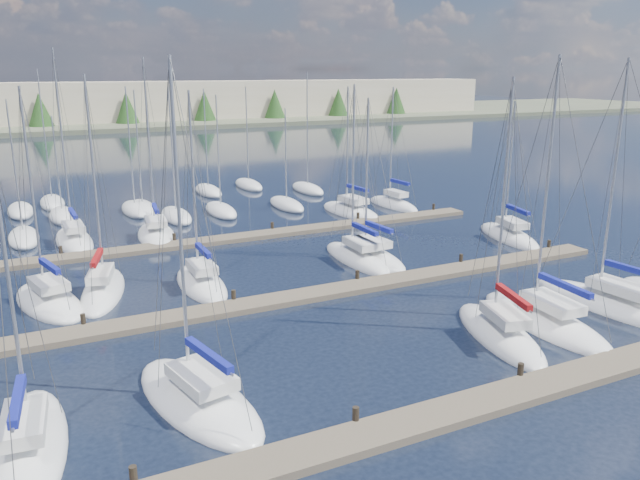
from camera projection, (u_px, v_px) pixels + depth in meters
name	position (u px, v px, depth m)	size (l,w,h in m)	color
ground	(150.00, 181.00, 74.18)	(400.00, 400.00, 0.00)	#182031
dock_near	(457.00, 410.00, 23.98)	(44.00, 1.93, 1.10)	#6B5E4C
dock_mid	(305.00, 296.00, 36.09)	(44.00, 1.93, 1.10)	#6B5E4C
dock_far	(229.00, 239.00, 48.21)	(44.00, 1.93, 1.10)	#6B5E4C
sailboat_r	(393.00, 204.00, 60.24)	(2.59, 7.29, 11.99)	white
sailboat_k	(357.00, 258.00, 43.10)	(2.38, 8.28, 12.64)	white
sailboat_c	(198.00, 399.00, 24.73)	(4.85, 8.96, 14.07)	white
sailboat_q	(351.00, 211.00, 57.38)	(3.54, 8.52, 12.09)	white
sailboat_m	(509.00, 236.00, 48.84)	(4.19, 8.31, 11.26)	white
sailboat_d	(500.00, 334.00, 30.81)	(4.59, 8.45, 13.25)	white
sailboat_i	(103.00, 290.00, 36.84)	(4.31, 8.42, 13.33)	white
sailboat_h	(49.00, 302.00, 35.08)	(4.60, 7.98, 12.74)	white
sailboat_l	(370.00, 257.00, 43.55)	(2.91, 7.76, 11.75)	white
sailboat_o	(156.00, 235.00, 49.27)	(3.69, 8.00, 14.47)	white
sailboat_j	(201.00, 283.00, 38.10)	(2.68, 7.32, 12.42)	white
sailboat_n	(74.00, 240.00, 47.63)	(2.80, 8.48, 15.08)	white
sailboat_b	(29.00, 446.00, 21.65)	(3.38, 8.44, 11.47)	white
sailboat_e	(544.00, 321.00, 32.39)	(3.58, 9.25, 14.26)	white
sailboat_f	(612.00, 305.00, 34.56)	(3.72, 10.28, 14.16)	white
distant_boats	(138.00, 208.00, 58.21)	(36.93, 20.75, 13.30)	#9EA0A5
shoreline	(10.00, 93.00, 144.21)	(400.00, 60.00, 38.00)	#666B51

